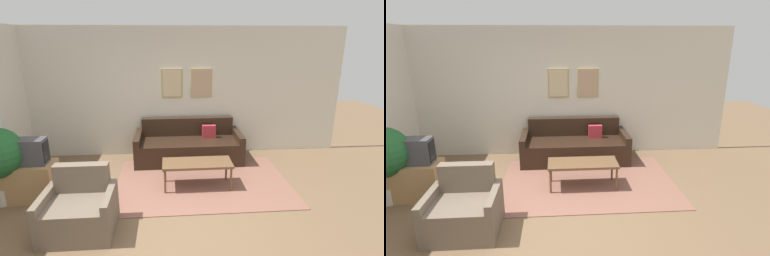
{
  "view_description": "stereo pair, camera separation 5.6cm",
  "coord_description": "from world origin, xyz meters",
  "views": [
    {
      "loc": [
        0.23,
        -3.53,
        2.44
      ],
      "look_at": [
        0.67,
        1.78,
        0.85
      ],
      "focal_mm": 28.0,
      "sensor_mm": 36.0,
      "label": 1
    },
    {
      "loc": [
        0.29,
        -3.54,
        2.44
      ],
      "look_at": [
        0.67,
        1.78,
        0.85
      ],
      "focal_mm": 28.0,
      "sensor_mm": 36.0,
      "label": 2
    }
  ],
  "objects": [
    {
      "name": "potted_plant_small",
      "position": [
        -2.16,
        1.15,
        0.49
      ],
      "size": [
        0.51,
        0.51,
        0.79
      ],
      "color": "#935638",
      "rests_on": "ground_plane"
    },
    {
      "name": "potted_plant_by_window",
      "position": [
        -2.18,
        1.46,
        0.53
      ],
      "size": [
        0.52,
        0.52,
        0.84
      ],
      "color": "#383D42",
      "rests_on": "ground_plane"
    },
    {
      "name": "coffee_table",
      "position": [
        0.7,
        1.1,
        0.41
      ],
      "size": [
        1.17,
        0.5,
        0.45
      ],
      "color": "brown",
      "rests_on": "ground_plane"
    },
    {
      "name": "tv_stand",
      "position": [
        -1.97,
        0.92,
        0.29
      ],
      "size": [
        0.8,
        0.47,
        0.59
      ],
      "color": "#A87F51",
      "rests_on": "ground_plane"
    },
    {
      "name": "tv",
      "position": [
        -1.97,
        0.92,
        0.79
      ],
      "size": [
        0.65,
        0.28,
        0.4
      ],
      "color": "#424247",
      "rests_on": "tv_stand"
    },
    {
      "name": "couch",
      "position": [
        0.64,
        2.3,
        0.3
      ],
      "size": [
        2.16,
        0.9,
        0.84
      ],
      "color": "black",
      "rests_on": "ground_plane"
    },
    {
      "name": "armchair",
      "position": [
        -0.95,
        0.0,
        0.29
      ],
      "size": [
        0.9,
        0.76,
        0.83
      ],
      "rotation": [
        0.0,
        0.0,
        -0.28
      ],
      "color": "#6B5B4C",
      "rests_on": "ground_plane"
    },
    {
      "name": "area_rug",
      "position": [
        0.81,
        1.25,
        0.01
      ],
      "size": [
        3.01,
        2.07,
        0.01
      ],
      "color": "brown",
      "rests_on": "ground_plane"
    },
    {
      "name": "ground_plane",
      "position": [
        0.0,
        0.0,
        0.0
      ],
      "size": [
        16.0,
        16.0,
        0.0
      ],
      "primitive_type": "plane",
      "color": "brown"
    },
    {
      "name": "wall_back",
      "position": [
        0.01,
        2.77,
        1.35
      ],
      "size": [
        8.0,
        0.09,
        2.7
      ],
      "color": "beige",
      "rests_on": "ground_plane"
    }
  ]
}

